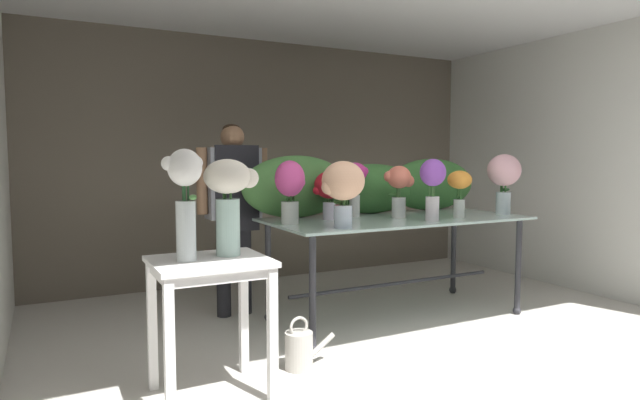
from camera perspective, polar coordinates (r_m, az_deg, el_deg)
ground_plane at (r=4.57m, az=3.89°, el=-12.70°), size 8.26×8.26×0.00m
wall_back at (r=6.05m, az=-5.34°, el=4.10°), size 5.20×0.12×2.62m
wall_right at (r=6.14m, az=25.24°, el=3.69°), size 0.12×3.87×2.62m
display_table_glass at (r=4.55m, az=8.10°, el=-3.25°), size 2.18×1.02×0.86m
side_table_white at (r=3.11m, az=-11.63°, el=-8.33°), size 0.64×0.56×0.79m
florist at (r=4.61m, az=-9.18°, el=0.24°), size 0.62×0.24×1.64m
foliage_backdrop at (r=4.83m, az=5.36°, el=1.44°), size 2.39×0.30×0.52m
vase_blush_roses at (r=4.99m, az=18.97°, el=2.45°), size 0.30×0.29×0.53m
vase_coral_stock at (r=4.50m, az=8.40°, el=1.52°), size 0.26×0.20×0.43m
vase_peach_carnations at (r=3.81m, az=2.42°, el=1.51°), size 0.32×0.31×0.48m
vase_crimson_anemones at (r=4.32m, az=0.99°, el=1.17°), size 0.27×0.25×0.39m
vase_violet_peonies at (r=4.32m, az=11.88°, el=1.88°), size 0.21×0.21×0.49m
vase_sunset_ranunculus at (r=4.61m, az=14.62°, el=1.38°), size 0.20×0.20×0.39m
vase_magenta_snapdragons at (r=4.54m, az=3.75°, el=2.12°), size 0.23×0.21×0.46m
vase_fuchsia_hydrangea at (r=4.05m, az=-3.24°, el=1.44°), size 0.23×0.23×0.48m
vase_white_roses_tall at (r=3.01m, az=-14.13°, el=0.57°), size 0.23×0.19×0.61m
vase_cream_lisianthus_tall at (r=3.13m, az=-9.72°, el=0.52°), size 0.31×0.27×0.56m
watering_can at (r=3.57m, az=-2.18°, el=-15.59°), size 0.35×0.18×0.34m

